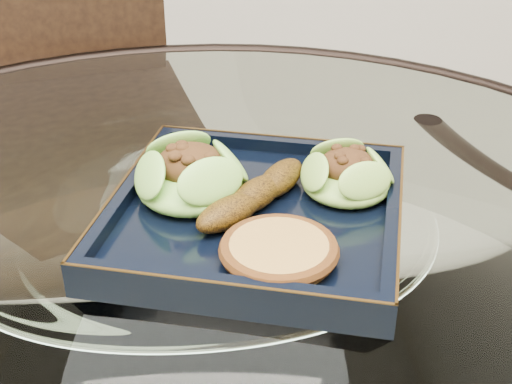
{
  "coord_description": "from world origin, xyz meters",
  "views": [
    {
      "loc": [
        0.04,
        -0.55,
        1.14
      ],
      "look_at": [
        0.06,
        0.03,
        0.8
      ],
      "focal_mm": 50.0,
      "sensor_mm": 36.0,
      "label": 1
    }
  ],
  "objects": [
    {
      "name": "lettuce_wrap_left",
      "position": [
        -0.01,
        0.05,
        0.8
      ],
      "size": [
        0.11,
        0.11,
        0.04
      ],
      "primitive_type": "ellipsoid",
      "rotation": [
        0.0,
        0.0,
        0.01
      ],
      "color": "#55A12E",
      "rests_on": "navy_plate"
    },
    {
      "name": "navy_plate",
      "position": [
        0.06,
        0.03,
        0.77
      ],
      "size": [
        0.32,
        0.32,
        0.02
      ],
      "primitive_type": "cube",
      "rotation": [
        0.0,
        0.0,
        -0.22
      ],
      "color": "black",
      "rests_on": "dining_table"
    },
    {
      "name": "lettuce_wrap_right",
      "position": [
        0.15,
        0.06,
        0.8
      ],
      "size": [
        0.1,
        0.1,
        0.03
      ],
      "primitive_type": "ellipsoid",
      "rotation": [
        0.0,
        0.0,
        -0.16
      ],
      "color": "olive",
      "rests_on": "navy_plate"
    },
    {
      "name": "roasted_plantain",
      "position": [
        0.06,
        0.03,
        0.8
      ],
      "size": [
        0.12,
        0.13,
        0.03
      ],
      "primitive_type": "ellipsoid",
      "rotation": [
        0.0,
        0.0,
        0.9
      ],
      "color": "#583709",
      "rests_on": "navy_plate"
    },
    {
      "name": "crumb_patty",
      "position": [
        0.07,
        -0.05,
        0.79
      ],
      "size": [
        0.1,
        0.1,
        0.02
      ],
      "primitive_type": "cylinder",
      "rotation": [
        0.0,
        0.0,
        -0.13
      ],
      "color": "#BC893E",
      "rests_on": "navy_plate"
    },
    {
      "name": "dining_table",
      "position": [
        -0.0,
        -0.0,
        0.6
      ],
      "size": [
        1.13,
        1.13,
        0.77
      ],
      "color": "white",
      "rests_on": "ground"
    },
    {
      "name": "dining_chair",
      "position": [
        -0.26,
        0.42,
        0.58
      ],
      "size": [
        0.56,
        0.56,
        1.04
      ],
      "rotation": [
        0.0,
        0.0,
        0.27
      ],
      "color": "#321F10",
      "rests_on": "ground"
    }
  ]
}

